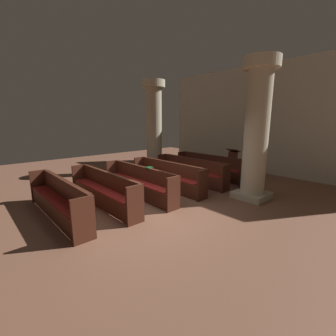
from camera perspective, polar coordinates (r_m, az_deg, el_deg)
The scene contains 13 objects.
ground_plane at distance 6.09m, azimuth -4.15°, elevation -9.77°, with size 19.20×19.20×0.00m, color brown.
back_wall at distance 10.55m, azimuth 23.09°, elevation 10.97°, with size 10.00×0.16×4.50m, color beige.
pew_row_0 at distance 9.20m, azimuth 10.32°, elevation 0.54°, with size 3.10×0.46×0.88m.
pew_row_1 at distance 8.35m, azimuth 5.55°, elevation -0.48°, with size 3.10×0.46×0.88m.
pew_row_2 at distance 7.56m, azimuth -0.27°, elevation -1.73°, with size 3.10×0.47×0.88m.
pew_row_3 at distance 6.87m, azimuth -7.35°, elevation -3.21°, with size 3.10×0.46×0.88m.
pew_row_4 at distance 6.32m, azimuth -15.85°, elevation -4.92°, with size 3.10×0.46×0.88m.
pew_row_5 at distance 5.94m, azimuth -25.77°, elevation -6.77°, with size 3.10×0.47×0.88m.
pillar_aisle_side at distance 6.86m, azimuth 21.20°, elevation 9.08°, with size 0.96×0.96×3.86m.
pillar_far_side at distance 9.99m, azimuth -3.51°, elevation 10.47°, with size 0.96×0.96×3.86m.
lectern at distance 10.01m, azimuth 15.76°, elevation 1.11°, with size 0.48×0.45×1.08m.
hymn_book at distance 6.67m, azimuth -4.73°, elevation 0.13°, with size 0.16×0.20×0.03m, color #194723.
kneeler_box_navy at distance 7.99m, azimuth 18.85°, elevation -4.06°, with size 0.35×0.28×0.28m, color navy.
Camera 1 is at (4.47, -3.48, 2.24)m, focal length 24.47 mm.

